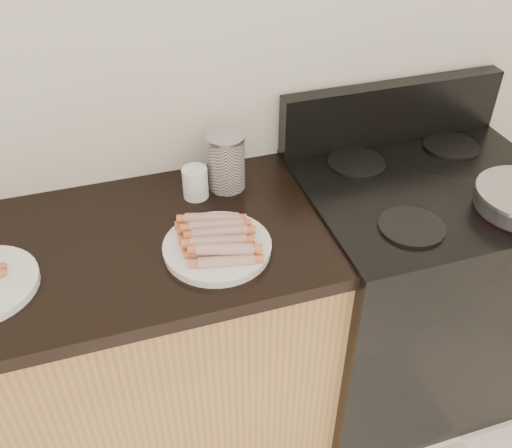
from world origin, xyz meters
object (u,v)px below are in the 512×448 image
object	(u,v)px
stove	(408,292)
main_plate	(217,248)
mug	(195,183)
canister	(226,162)

from	to	relation	value
stove	main_plate	distance (m)	0.83
stove	mug	xyz separation A→B (m)	(-0.69, 0.17, 0.49)
main_plate	mug	world-z (taller)	mug
main_plate	canister	xyz separation A→B (m)	(0.10, 0.28, 0.08)
mug	canister	bearing A→B (deg)	11.65
stove	main_plate	world-z (taller)	main_plate
stove	mug	bearing A→B (deg)	166.17
stove	canister	world-z (taller)	canister
mug	main_plate	bearing A→B (deg)	-90.77
main_plate	mug	bearing A→B (deg)	89.23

